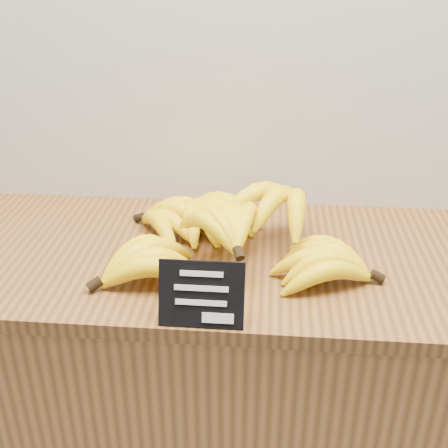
% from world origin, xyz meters
% --- Properties ---
extents(counter, '(1.29, 0.50, 0.90)m').
position_xyz_m(counter, '(0.15, 2.75, 0.45)').
color(counter, '#AD7137').
rests_on(counter, ground).
extents(counter_top, '(1.36, 0.54, 0.03)m').
position_xyz_m(counter_top, '(0.15, 2.75, 0.92)').
color(counter_top, brown).
rests_on(counter_top, counter).
extents(chalkboard_sign, '(0.14, 0.04, 0.11)m').
position_xyz_m(chalkboard_sign, '(0.12, 2.51, 0.99)').
color(chalkboard_sign, black).
rests_on(chalkboard_sign, counter_top).
extents(banana_pile, '(0.55, 0.45, 0.13)m').
position_xyz_m(banana_pile, '(0.15, 2.75, 0.98)').
color(banana_pile, yellow).
rests_on(banana_pile, counter_top).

